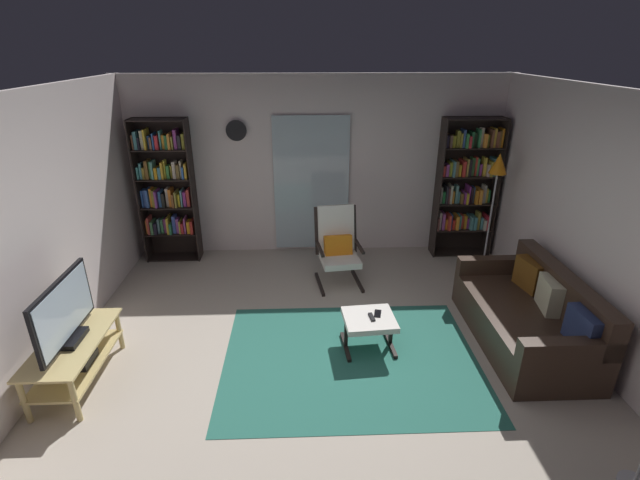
# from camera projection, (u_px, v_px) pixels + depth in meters

# --- Properties ---
(ground_plane) EXTENTS (7.02, 7.02, 0.00)m
(ground_plane) POSITION_uv_depth(u_px,v_px,m) (326.00, 368.00, 4.50)
(ground_plane) COLOR #B7AA9A
(wall_back) EXTENTS (5.60, 0.06, 2.60)m
(wall_back) POSITION_uv_depth(u_px,v_px,m) (316.00, 167.00, 6.65)
(wall_back) COLOR silver
(wall_back) RESTS_ON ground
(wall_left) EXTENTS (0.06, 6.00, 2.60)m
(wall_left) POSITION_uv_depth(u_px,v_px,m) (13.00, 254.00, 3.89)
(wall_left) COLOR silver
(wall_left) RESTS_ON ground
(wall_right) EXTENTS (0.06, 6.00, 2.60)m
(wall_right) POSITION_uv_depth(u_px,v_px,m) (626.00, 244.00, 4.08)
(wall_right) COLOR silver
(wall_right) RESTS_ON ground
(glass_door_panel) EXTENTS (1.10, 0.01, 2.00)m
(glass_door_panel) POSITION_uv_depth(u_px,v_px,m) (311.00, 185.00, 6.68)
(glass_door_panel) COLOR silver
(area_rug) EXTENTS (2.57, 1.97, 0.01)m
(area_rug) POSITION_uv_depth(u_px,v_px,m) (351.00, 359.00, 4.63)
(area_rug) COLOR #2A6A5C
(area_rug) RESTS_ON ground
(tv_stand) EXTENTS (0.52, 1.11, 0.46)m
(tv_stand) POSITION_uv_depth(u_px,v_px,m) (75.00, 355.00, 4.21)
(tv_stand) COLOR tan
(tv_stand) RESTS_ON ground
(television) EXTENTS (0.20, 0.97, 0.61)m
(television) POSITION_uv_depth(u_px,v_px,m) (64.00, 313.00, 4.04)
(television) COLOR black
(television) RESTS_ON tv_stand
(bookshelf_near_tv) EXTENTS (0.76, 0.30, 2.05)m
(bookshelf_near_tv) POSITION_uv_depth(u_px,v_px,m) (166.00, 187.00, 6.42)
(bookshelf_near_tv) COLOR black
(bookshelf_near_tv) RESTS_ON ground
(bookshelf_near_sofa) EXTENTS (0.86, 0.30, 2.04)m
(bookshelf_near_sofa) POSITION_uv_depth(u_px,v_px,m) (467.00, 184.00, 6.58)
(bookshelf_near_sofa) COLOR black
(bookshelf_near_sofa) RESTS_ON ground
(leather_sofa) EXTENTS (0.90, 1.80, 0.81)m
(leather_sofa) POSITION_uv_depth(u_px,v_px,m) (529.00, 317.00, 4.80)
(leather_sofa) COLOR #38271D
(leather_sofa) RESTS_ON ground
(lounge_armchair) EXTENTS (0.64, 0.72, 1.02)m
(lounge_armchair) POSITION_uv_depth(u_px,v_px,m) (338.00, 244.00, 5.97)
(lounge_armchair) COLOR black
(lounge_armchair) RESTS_ON ground
(ottoman) EXTENTS (0.56, 0.52, 0.37)m
(ottoman) POSITION_uv_depth(u_px,v_px,m) (369.00, 322.00, 4.70)
(ottoman) COLOR white
(ottoman) RESTS_ON ground
(tv_remote) EXTENTS (0.06, 0.15, 0.02)m
(tv_remote) POSITION_uv_depth(u_px,v_px,m) (372.00, 317.00, 4.66)
(tv_remote) COLOR black
(tv_remote) RESTS_ON ottoman
(cell_phone) EXTENTS (0.10, 0.15, 0.01)m
(cell_phone) POSITION_uv_depth(u_px,v_px,m) (378.00, 313.00, 4.73)
(cell_phone) COLOR black
(cell_phone) RESTS_ON ottoman
(floor_lamp_by_shelf) EXTENTS (0.23, 0.23, 1.67)m
(floor_lamp_by_shelf) POSITION_uv_depth(u_px,v_px,m) (497.00, 174.00, 5.90)
(floor_lamp_by_shelf) COLOR #A5A5AD
(floor_lamp_by_shelf) RESTS_ON ground
(wall_clock) EXTENTS (0.29, 0.03, 0.29)m
(wall_clock) POSITION_uv_depth(u_px,v_px,m) (236.00, 130.00, 6.32)
(wall_clock) COLOR silver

